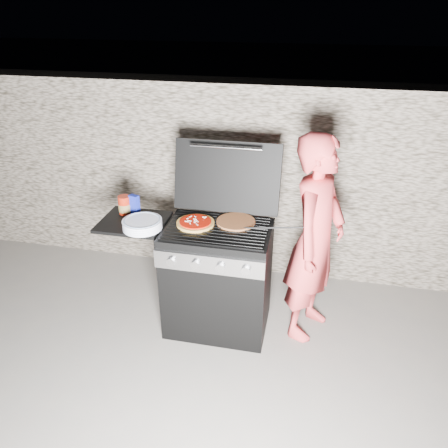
% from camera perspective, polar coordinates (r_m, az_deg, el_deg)
% --- Properties ---
extents(ground, '(50.00, 50.00, 0.00)m').
position_cam_1_polar(ground, '(3.77, -0.76, -12.84)').
color(ground, slate).
extents(stone_wall, '(8.00, 0.35, 1.80)m').
position_cam_1_polar(stone_wall, '(4.19, 2.34, 5.98)').
color(stone_wall, '#A09081').
rests_on(stone_wall, ground).
extents(gas_grill, '(1.34, 0.79, 0.91)m').
position_cam_1_polar(gas_grill, '(3.54, -4.78, -6.64)').
color(gas_grill, black).
rests_on(gas_grill, ground).
extents(pizza_topped, '(0.38, 0.38, 0.03)m').
position_cam_1_polar(pizza_topped, '(3.30, -3.76, 0.20)').
color(pizza_topped, '#AE7653').
rests_on(pizza_topped, gas_grill).
extents(pizza_plain, '(0.32, 0.32, 0.02)m').
position_cam_1_polar(pizza_plain, '(3.32, 1.56, 0.31)').
color(pizza_plain, '#BC6C3B').
rests_on(pizza_plain, gas_grill).
extents(sauce_jar, '(0.10, 0.10, 0.15)m').
position_cam_1_polar(sauce_jar, '(3.55, -12.87, 2.46)').
color(sauce_jar, '#A91F0C').
rests_on(sauce_jar, gas_grill).
extents(blue_carton, '(0.08, 0.06, 0.16)m').
position_cam_1_polar(blue_carton, '(3.52, -11.60, 2.48)').
color(blue_carton, '#14219E').
rests_on(blue_carton, gas_grill).
extents(plate_stack, '(0.39, 0.39, 0.07)m').
position_cam_1_polar(plate_stack, '(3.31, -10.62, -0.02)').
color(plate_stack, white).
rests_on(plate_stack, gas_grill).
extents(person, '(0.58, 0.70, 1.64)m').
position_cam_1_polar(person, '(3.34, 11.85, -2.11)').
color(person, '#DC4144').
rests_on(person, ground).
extents(tongs, '(0.47, 0.06, 0.09)m').
position_cam_1_polar(tongs, '(3.17, 6.06, -0.46)').
color(tongs, black).
rests_on(tongs, gas_grill).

